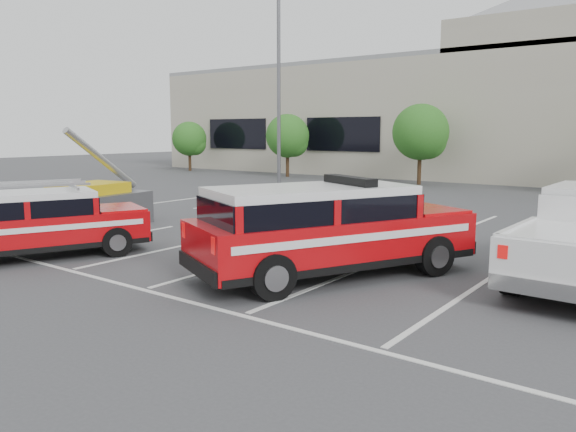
# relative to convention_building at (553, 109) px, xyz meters

# --- Properties ---
(ground) EXTENTS (120.00, 120.00, 0.00)m
(ground) POSITION_rel_convention_building_xyz_m (-0.18, -31.86, -4.72)
(ground) COLOR #3D3D40
(ground) RESTS_ON ground
(stall_markings) EXTENTS (23.00, 15.00, 0.01)m
(stall_markings) POSITION_rel_convention_building_xyz_m (-0.18, -27.36, -4.71)
(stall_markings) COLOR silver
(stall_markings) RESTS_ON ground
(convention_building) EXTENTS (60.00, 16.99, 13.20)m
(convention_building) POSITION_rel_convention_building_xyz_m (0.00, 0.00, 0.00)
(convention_building) COLOR #B7AF9B
(convention_building) RESTS_ON ground
(tree_far_left) EXTENTS (2.77, 2.77, 3.99)m
(tree_far_left) POSITION_rel_convention_building_xyz_m (-25.09, -9.82, -2.22)
(tree_far_left) COLOR #3F2B19
(tree_far_left) RESTS_ON ground
(tree_left) EXTENTS (3.07, 3.07, 4.42)m
(tree_left) POSITION_rel_convention_building_xyz_m (-15.09, -9.82, -1.95)
(tree_left) COLOR #3F2B19
(tree_left) RESTS_ON ground
(tree_mid_left) EXTENTS (3.37, 3.37, 4.85)m
(tree_mid_left) POSITION_rel_convention_building_xyz_m (-5.09, -9.82, -1.68)
(tree_mid_left) COLOR #3F2B19
(tree_mid_left) RESTS_ON ground
(light_pole_left) EXTENTS (0.90, 0.60, 10.24)m
(light_pole_left) POSITION_rel_convention_building_xyz_m (-8.18, -19.86, 0.47)
(light_pole_left) COLOR #59595E
(light_pole_left) RESTS_ON ground
(fire_chief_suv) EXTENTS (4.80, 6.67, 2.22)m
(fire_chief_suv) POSITION_rel_convention_building_xyz_m (2.24, -31.47, -3.81)
(fire_chief_suv) COLOR #AC080D
(fire_chief_suv) RESTS_ON ground
(ladder_suv) EXTENTS (3.69, 5.26, 1.93)m
(ladder_suv) POSITION_rel_convention_building_xyz_m (-4.69, -34.29, -3.95)
(ladder_suv) COLOR #AC080D
(ladder_suv) RESTS_ON ground
(utility_rig) EXTENTS (3.41, 4.21, 3.35)m
(utility_rig) POSITION_rel_convention_building_xyz_m (-7.86, -30.93, -4.05)
(utility_rig) COLOR #59595E
(utility_rig) RESTS_ON ground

